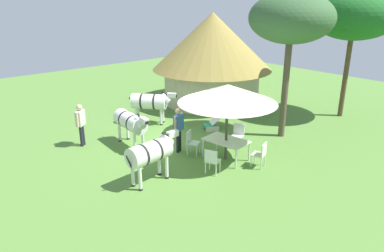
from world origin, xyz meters
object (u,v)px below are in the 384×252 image
Objects in this scene: standing_watcher at (81,121)px; striped_lounge_chair at (212,124)px; patio_dining_table at (226,142)px; zebra_toward_hut at (131,122)px; acacia_tree_far_lawn at (291,19)px; patio_chair_near_hut at (212,160)px; patio_chair_east_end at (261,153)px; patio_chair_west_end at (191,141)px; thatched_hut at (212,54)px; guest_beside_umbrella at (179,126)px; shade_umbrella at (228,94)px; zebra_by_umbrella at (150,102)px; patio_chair_near_lawn at (238,134)px; zebra_nearest_camera at (151,152)px; acacia_tree_left_background at (355,14)px.

standing_watcher is 1.80× the size of striped_lounge_chair.
zebra_toward_hut is at bearing -150.23° from patio_dining_table.
acacia_tree_far_lawn is at bearing -117.90° from striped_lounge_chair.
striped_lounge_chair is at bearing 112.11° from patio_chair_near_hut.
patio_chair_west_end is at bearing 95.41° from patio_chair_east_end.
guest_beside_umbrella is at bearing -53.98° from thatched_hut.
shade_umbrella is 1.84× the size of zebra_by_umbrella.
patio_chair_east_end is 1.94m from patio_chair_near_lawn.
guest_beside_umbrella is 2.91m from striped_lounge_chair.
guest_beside_umbrella is (-1.63, -0.87, 0.37)m from patio_dining_table.
patio_dining_table is 0.98× the size of guest_beside_umbrella.
zebra_by_umbrella is (-4.54, -0.99, 0.50)m from patio_chair_near_lawn.
zebra_nearest_camera reaches higher than zebra_toward_hut.
zebra_by_umbrella is at bearing -146.98° from acacia_tree_far_lawn.
zebra_nearest_camera reaches higher than patio_chair_near_hut.
zebra_by_umbrella is (-5.05, 0.22, 0.36)m from patio_dining_table.
patio_chair_west_end is at bearing -49.87° from thatched_hut.
acacia_tree_far_lawn is (3.25, 5.36, 3.80)m from zebra_toward_hut.
acacia_tree_far_lawn reaches higher than patio_chair_east_end.
striped_lounge_chair is 0.40× the size of zebra_toward_hut.
thatched_hut reaches higher than guest_beside_umbrella.
patio_chair_near_lawn is 4.84m from acacia_tree_far_lawn.
striped_lounge_chair is at bearing 82.08° from zebra_by_umbrella.
thatched_hut reaches higher than zebra_toward_hut.
patio_chair_west_end is at bearing 90.03° from guest_beside_umbrella.
patio_chair_east_end is at bearing 18.67° from shade_umbrella.
patio_chair_east_end is 0.15× the size of acacia_tree_left_background.
acacia_tree_left_background reaches higher than guest_beside_umbrella.
acacia_tree_far_lawn is at bearing 91.08° from patio_dining_table.
zebra_by_umbrella is (-3.90, 0.87, 0.50)m from patio_chair_west_end.
zebra_toward_hut reaches higher than patio_chair_near_hut.
shade_umbrella is at bearing -91.55° from acacia_tree_left_background.
shade_umbrella reaches higher than patio_chair_east_end.
acacia_tree_left_background is at bearing 143.98° from guest_beside_umbrella.
patio_chair_near_hut is 2.25m from guest_beside_umbrella.
patio_chair_near_lawn is at bearing -101.31° from acacia_tree_far_lawn.
thatched_hut is 6.29m from acacia_tree_far_lawn.
patio_chair_west_end is at bearing 137.96° from patio_chair_near_hut.
shade_umbrella reaches higher than striped_lounge_chair.
striped_lounge_chair is 0.50× the size of zebra_by_umbrella.
thatched_hut is 5.10m from striped_lounge_chair.
patio_dining_table is 0.29× the size of acacia_tree_far_lawn.
shade_umbrella is at bearing 90.00° from patio_chair_east_end.
guest_beside_umbrella is at bearing 125.66° from zebra_toward_hut.
zebra_nearest_camera is at bearing -96.71° from shade_umbrella.
zebra_toward_hut is (-1.68, -1.03, -0.06)m from guest_beside_umbrella.
patio_chair_west_end is 0.43× the size of zebra_nearest_camera.
patio_chair_east_end is at bearing -82.15° from acacia_tree_left_background.
acacia_tree_left_background is (4.81, 11.32, 3.81)m from standing_watcher.
patio_chair_east_end reaches higher than striped_lounge_chair.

